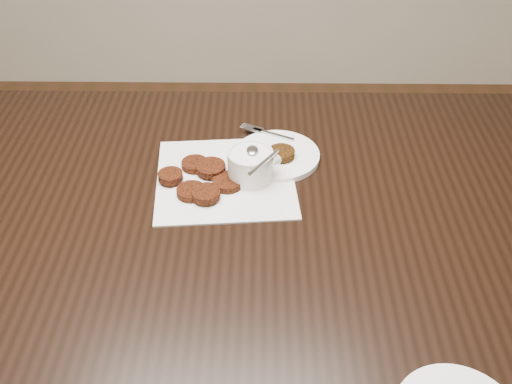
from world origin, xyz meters
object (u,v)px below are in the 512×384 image
at_px(table, 229,342).
at_px(sauce_ramekin, 250,152).
at_px(napkin, 225,178).
at_px(plate_with_patty, 277,153).

height_order(table, sauce_ramekin, sauce_ramekin).
bearing_deg(napkin, table, -88.49).
bearing_deg(table, sauce_ramekin, 69.27).
xyz_separation_m(table, plate_with_patty, (0.10, 0.20, 0.39)).
xyz_separation_m(sauce_ramekin, plate_with_patty, (0.06, 0.08, -0.05)).
distance_m(sauce_ramekin, plate_with_patty, 0.11).
xyz_separation_m(napkin, sauce_ramekin, (0.05, 0.00, 0.07)).
height_order(napkin, sauce_ramekin, sauce_ramekin).
bearing_deg(sauce_ramekin, table, -110.73).
distance_m(napkin, sauce_ramekin, 0.08).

